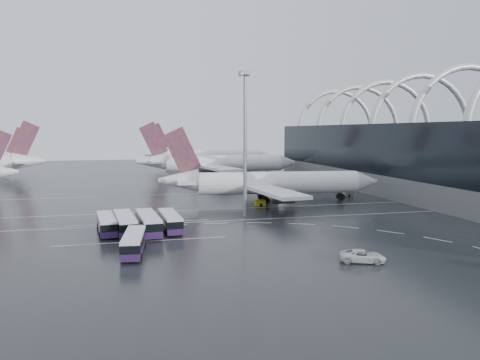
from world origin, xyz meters
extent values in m
plane|color=black|center=(0.00, 0.00, 0.00)|extent=(420.00, 420.00, 0.00)
cube|color=#5C6062|center=(62.00, 20.00, 3.00)|extent=(42.00, 160.00, 6.00)
cube|color=black|center=(62.00, 20.00, 13.00)|extent=(42.00, 160.00, 14.00)
torus|color=silver|center=(58.00, 9.00, 18.00)|extent=(33.80, 1.80, 33.80)
torus|color=silver|center=(58.00, 28.00, 18.00)|extent=(33.80, 1.80, 33.80)
torus|color=silver|center=(58.00, 47.00, 18.00)|extent=(33.80, 1.80, 33.80)
torus|color=silver|center=(58.00, 66.00, 18.00)|extent=(33.80, 1.80, 33.80)
torus|color=silver|center=(58.00, 85.00, 18.00)|extent=(33.80, 1.80, 33.80)
cube|color=silver|center=(0.00, -2.00, 0.01)|extent=(120.00, 0.25, 0.01)
cube|color=silver|center=(0.00, 12.00, 0.01)|extent=(120.00, 0.25, 0.01)
cube|color=silver|center=(0.00, 40.00, 0.01)|extent=(120.00, 0.25, 0.01)
cube|color=silver|center=(-24.00, -16.00, 0.01)|extent=(28.00, 0.25, 0.01)
cube|color=silver|center=(-24.00, 0.00, 0.01)|extent=(28.00, 0.25, 0.01)
cylinder|color=white|center=(11.34, 19.04, 4.96)|extent=(40.95, 9.77, 5.64)
cone|color=white|center=(34.42, 16.66, 4.96)|extent=(6.38, 6.20, 5.64)
cone|color=white|center=(-13.68, 21.62, 5.93)|extent=(10.25, 6.60, 5.64)
cube|color=#52196B|center=(-12.72, 21.52, 13.12)|extent=(9.37, 1.54, 11.95)
cube|color=white|center=(-11.75, 21.42, 5.93)|extent=(6.14, 17.85, 0.49)
cube|color=white|center=(6.22, 7.36, 4.37)|extent=(9.35, 24.88, 0.78)
cube|color=white|center=(8.71, 31.53, 4.37)|extent=(13.94, 25.21, 0.78)
cylinder|color=slate|center=(9.47, 10.44, 2.62)|extent=(5.66, 3.83, 3.30)
cylinder|color=slate|center=(11.27, 27.84, 2.62)|extent=(5.66, 3.83, 3.30)
cube|color=black|center=(7.47, 19.44, 1.07)|extent=(12.24, 7.38, 2.14)
cylinder|color=white|center=(10.69, 83.18, 5.60)|extent=(44.49, 8.07, 6.37)
cone|color=white|center=(36.10, 82.20, 5.60)|extent=(6.83, 6.62, 6.37)
cone|color=white|center=(-16.92, 84.25, 6.70)|extent=(11.22, 6.79, 6.37)
cube|color=#52196B|center=(-15.82, 84.21, 14.82)|extent=(10.60, 1.07, 13.50)
cube|color=white|center=(-14.72, 84.16, 6.70)|extent=(5.70, 19.94, 0.55)
cube|color=white|center=(5.77, 69.64, 4.94)|extent=(12.24, 28.36, 0.88)
cube|color=white|center=(6.83, 97.07, 4.94)|extent=(14.19, 28.50, 0.88)
cylinder|color=slate|center=(9.21, 73.35, 2.96)|extent=(6.18, 3.96, 3.73)
cylinder|color=slate|center=(9.97, 93.10, 2.96)|extent=(6.18, 3.96, 3.73)
cube|color=black|center=(6.30, 83.35, 1.21)|extent=(13.44, 7.53, 2.42)
cylinder|color=white|center=(15.48, 131.18, 5.70)|extent=(43.94, 14.12, 6.49)
cone|color=white|center=(40.17, 126.71, 5.70)|extent=(7.76, 7.58, 6.49)
cone|color=white|center=(-11.42, 136.04, 6.82)|extent=(12.16, 8.37, 6.49)
cube|color=#52196B|center=(-10.32, 135.84, 15.10)|extent=(10.72, 2.58, 13.75)
cube|color=white|center=(-9.22, 135.64, 6.82)|extent=(8.54, 20.70, 0.56)
cube|color=white|center=(8.59, 118.22, 5.03)|extent=(8.68, 28.18, 0.89)
cube|color=white|center=(13.56, 145.73, 5.03)|extent=(17.83, 28.84, 0.89)
cylinder|color=slate|center=(12.58, 121.47, 3.02)|extent=(6.73, 4.84, 3.80)
cylinder|color=slate|center=(16.17, 141.28, 3.02)|extent=(6.73, 4.84, 3.80)
cube|color=black|center=(11.07, 131.97, 1.23)|extent=(14.48, 9.43, 2.46)
cone|color=white|center=(-62.02, 57.01, 5.92)|extent=(10.51, 7.15, 5.63)
cone|color=white|center=(-61.08, 95.31, 6.83)|extent=(12.19, 8.42, 6.49)
cube|color=#52196B|center=(-62.19, 95.11, 15.11)|extent=(10.72, 2.62, 13.76)
cube|color=white|center=(-63.29, 94.90, 6.83)|extent=(8.62, 20.73, 0.56)
cone|color=white|center=(-68.10, 118.14, 6.13)|extent=(11.08, 7.89, 5.83)
cube|color=#52196B|center=(-69.08, 117.92, 13.56)|extent=(9.57, 2.71, 12.35)
cube|color=white|center=(-70.06, 117.70, 6.13)|extent=(8.38, 18.63, 0.50)
cube|color=#2D133D|center=(-29.74, -7.91, 0.85)|extent=(4.02, 12.55, 1.04)
cube|color=black|center=(-29.74, -7.91, 1.99)|extent=(4.05, 12.31, 1.23)
cube|color=silver|center=(-29.74, -7.91, 2.82)|extent=(4.02, 12.55, 0.43)
cylinder|color=black|center=(-28.01, -11.70, 0.47)|extent=(0.43, 0.98, 0.95)
cylinder|color=black|center=(-30.64, -11.97, 0.47)|extent=(0.43, 0.98, 0.95)
cylinder|color=black|center=(-28.83, -3.85, 0.47)|extent=(0.43, 0.98, 0.95)
cylinder|color=black|center=(-31.46, -4.12, 0.47)|extent=(0.43, 0.98, 0.95)
cube|color=#2D133D|center=(-26.55, -9.04, 0.93)|extent=(4.22, 13.61, 1.13)
cube|color=black|center=(-26.55, -9.04, 2.16)|extent=(4.26, 13.34, 1.34)
cube|color=silver|center=(-26.55, -9.04, 3.06)|extent=(4.22, 13.61, 0.46)
cylinder|color=black|center=(-24.72, -13.17, 0.51)|extent=(0.46, 1.06, 1.03)
cylinder|color=black|center=(-27.58, -13.44, 0.51)|extent=(0.46, 1.06, 1.03)
cylinder|color=black|center=(-25.52, -4.64, 0.51)|extent=(0.46, 1.06, 1.03)
cylinder|color=black|center=(-28.38, -4.91, 0.51)|extent=(0.46, 1.06, 1.03)
cube|color=#2D133D|center=(-22.55, -9.74, 0.94)|extent=(4.14, 13.83, 1.15)
cube|color=black|center=(-22.55, -9.74, 2.20)|extent=(4.18, 13.56, 1.36)
cube|color=silver|center=(-22.55, -9.74, 3.12)|extent=(4.14, 13.83, 0.47)
cylinder|color=black|center=(-20.74, -13.97, 0.52)|extent=(0.45, 1.07, 1.05)
cylinder|color=black|center=(-23.65, -14.21, 0.52)|extent=(0.45, 1.07, 1.05)
cylinder|color=black|center=(-21.45, -5.28, 0.52)|extent=(0.45, 1.07, 1.05)
cylinder|color=black|center=(-24.36, -5.51, 0.52)|extent=(0.45, 1.07, 1.05)
cube|color=#2D133D|center=(-18.58, -8.28, 0.87)|extent=(3.49, 12.73, 1.07)
cube|color=black|center=(-18.58, -8.28, 2.03)|extent=(3.53, 12.48, 1.26)
cube|color=silver|center=(-18.58, -8.28, 2.88)|extent=(3.49, 12.73, 0.44)
cylinder|color=black|center=(-17.01, -12.23, 0.48)|extent=(0.39, 0.99, 0.97)
cylinder|color=black|center=(-19.71, -12.38, 0.48)|extent=(0.39, 0.99, 0.97)
cylinder|color=black|center=(-17.45, -4.18, 0.48)|extent=(0.39, 0.99, 0.97)
cylinder|color=black|center=(-20.14, -4.33, 0.48)|extent=(0.39, 0.99, 0.97)
cube|color=#2D133D|center=(-25.31, -23.21, 0.84)|extent=(4.01, 12.32, 1.02)
cube|color=black|center=(-25.31, -23.21, 1.95)|extent=(4.04, 12.08, 1.21)
cube|color=silver|center=(-25.31, -23.21, 2.77)|extent=(4.01, 12.32, 0.42)
cylinder|color=black|center=(-24.45, -27.20, 0.47)|extent=(0.43, 0.96, 0.93)
cylinder|color=black|center=(-27.02, -26.92, 0.47)|extent=(0.43, 0.96, 0.93)
cylinder|color=black|center=(-23.60, -19.51, 0.47)|extent=(0.43, 0.96, 0.93)
cylinder|color=black|center=(-26.17, -19.22, 0.47)|extent=(0.43, 0.96, 0.93)
imported|color=silver|center=(5.16, -35.72, 0.87)|extent=(6.85, 4.97, 1.73)
cylinder|color=gray|center=(-1.74, 2.36, 14.79)|extent=(0.74, 0.74, 29.59)
cube|color=gray|center=(-1.74, 2.36, 29.90)|extent=(2.32, 2.32, 0.85)
cube|color=silver|center=(-1.74, 2.36, 29.59)|extent=(2.11, 2.11, 0.42)
cube|color=#AF9717|center=(16.25, 22.42, 0.66)|extent=(2.42, 1.43, 1.32)
cube|color=#AF9717|center=(5.24, 14.76, 0.67)|extent=(2.47, 1.46, 1.35)
cube|color=slate|center=(33.59, 24.91, 0.69)|extent=(2.52, 1.49, 1.37)
cube|color=#AF9717|center=(17.36, 28.09, 0.62)|extent=(2.29, 1.35, 1.25)
camera|label=1|loc=(-26.24, -92.65, 17.99)|focal=35.00mm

